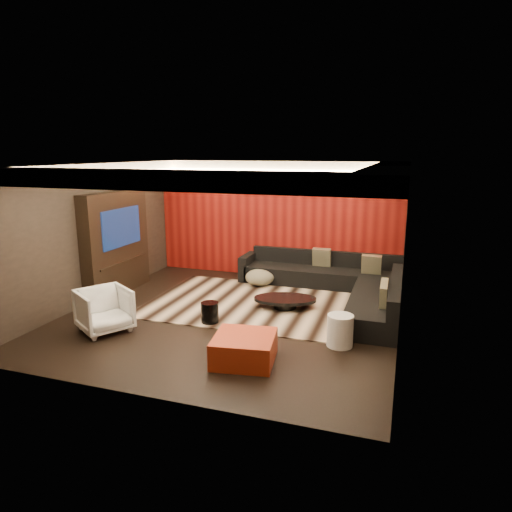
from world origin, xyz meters
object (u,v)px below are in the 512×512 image
(coffee_table, at_px, (285,303))
(drum_stool, at_px, (210,312))
(orange_ottoman, at_px, (244,348))
(armchair, at_px, (104,310))
(sectional_sofa, at_px, (339,284))
(white_side_table, at_px, (340,331))

(coffee_table, bearing_deg, drum_stool, -132.41)
(orange_ottoman, bearing_deg, armchair, 172.90)
(drum_stool, bearing_deg, sectional_sofa, 49.62)
(coffee_table, xyz_separation_m, drum_stool, (-1.08, -1.18, 0.08))
(coffee_table, distance_m, orange_ottoman, 2.41)
(drum_stool, relative_size, sectional_sofa, 0.10)
(coffee_table, height_order, drum_stool, drum_stool)
(coffee_table, bearing_deg, armchair, -141.79)
(drum_stool, xyz_separation_m, armchair, (-1.56, -0.89, 0.17))
(orange_ottoman, height_order, armchair, armchair)
(coffee_table, relative_size, white_side_table, 2.37)
(white_side_table, distance_m, sectional_sofa, 2.58)
(coffee_table, bearing_deg, white_side_table, -48.23)
(armchair, bearing_deg, orange_ottoman, -64.45)
(coffee_table, xyz_separation_m, armchair, (-2.64, -2.07, 0.25))
(white_side_table, xyz_separation_m, armchair, (-3.91, -0.65, 0.12))
(armchair, bearing_deg, white_side_table, -47.95)
(sectional_sofa, bearing_deg, white_side_table, -81.22)
(white_side_table, relative_size, armchair, 0.63)
(armchair, height_order, sectional_sofa, sectional_sofa)
(coffee_table, xyz_separation_m, white_side_table, (1.28, -1.43, 0.13))
(drum_stool, bearing_deg, armchair, -150.15)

